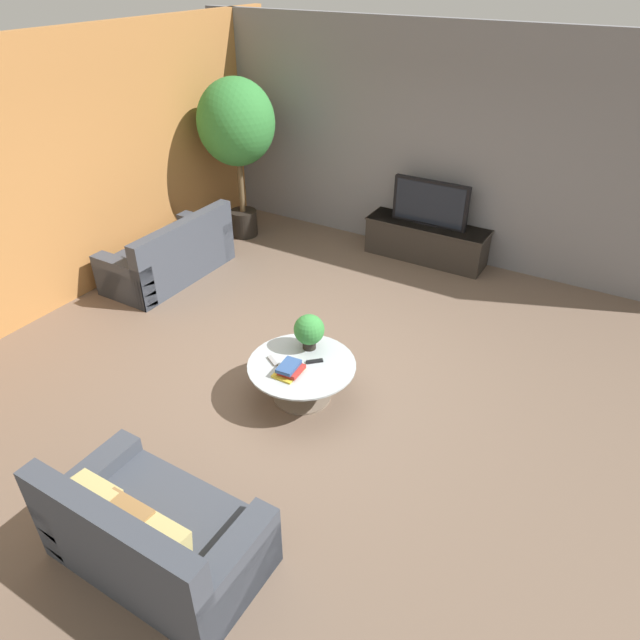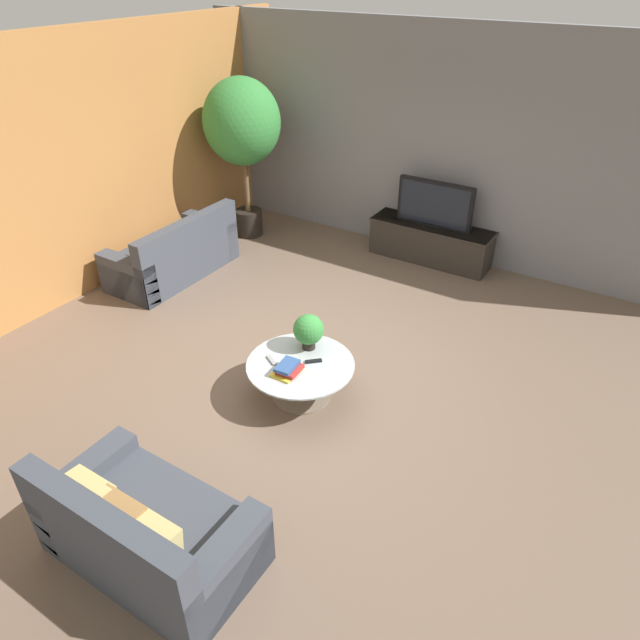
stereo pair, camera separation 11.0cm
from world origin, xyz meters
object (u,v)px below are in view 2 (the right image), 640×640
at_px(couch_near_entry, 146,532).
at_px(potted_plant_tabletop, 309,330).
at_px(television, 435,204).
at_px(media_console, 431,242).
at_px(potted_palm_tall, 242,127).
at_px(coffee_table, 301,373).
at_px(couch_by_wall, 175,255).

xyz_separation_m(couch_near_entry, potted_plant_tabletop, (-0.16, 2.30, 0.31)).
distance_m(television, potted_plant_tabletop, 3.15).
height_order(television, potted_plant_tabletop, television).
bearing_deg(media_console, television, -90.00).
bearing_deg(potted_plant_tabletop, television, 90.60).
bearing_deg(couch_near_entry, potted_palm_tall, -59.05).
bearing_deg(coffee_table, couch_near_entry, -87.49).
height_order(television, couch_by_wall, television).
xyz_separation_m(potted_palm_tall, potted_plant_tabletop, (2.71, -2.50, -1.01)).
distance_m(media_console, couch_near_entry, 5.46).
distance_m(television, couch_near_entry, 5.48).
xyz_separation_m(couch_by_wall, potted_palm_tall, (0.01, 1.56, 1.32)).
xyz_separation_m(coffee_table, couch_near_entry, (0.09, -2.05, 0.01)).
height_order(couch_by_wall, potted_palm_tall, potted_palm_tall).
bearing_deg(coffee_table, potted_palm_tall, 135.36).
bearing_deg(coffee_table, couch_by_wall, 156.90).
bearing_deg(couch_by_wall, couch_near_entry, 41.73).
bearing_deg(coffee_table, potted_plant_tabletop, 106.14).
relative_size(media_console, coffee_table, 1.64).
xyz_separation_m(coffee_table, couch_by_wall, (-2.80, 1.20, 0.02)).
height_order(media_console, couch_by_wall, couch_by_wall).
height_order(coffee_table, potted_plant_tabletop, potted_plant_tabletop).
distance_m(television, couch_by_wall, 3.52).
bearing_deg(potted_palm_tall, couch_by_wall, -90.44).
distance_m(television, coffee_table, 3.45).
bearing_deg(couch_near_entry, potted_plant_tabletop, -85.92).
height_order(television, coffee_table, television).
bearing_deg(television, coffee_table, -88.19).
relative_size(television, potted_plant_tabletop, 2.86).
bearing_deg(media_console, potted_plant_tabletop, -89.40).
bearing_deg(potted_plant_tabletop, coffee_table, -73.86).
relative_size(television, couch_by_wall, 0.60).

